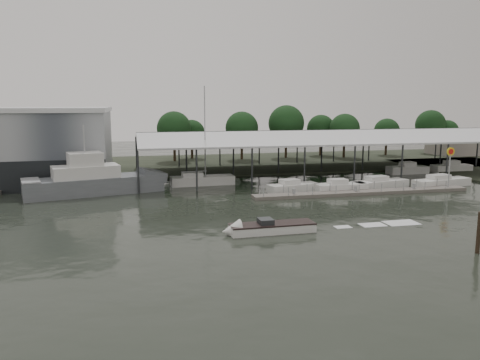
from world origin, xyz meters
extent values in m
plane|color=#232921|center=(0.00, 0.00, 0.00)|extent=(200.00, 200.00, 0.00)
cube|color=#383E2E|center=(0.00, 42.00, 0.10)|extent=(140.00, 30.00, 0.30)
cube|color=#91969A|center=(-28.00, 30.00, 5.00)|extent=(24.00, 20.00, 10.00)
cube|color=black|center=(-28.00, 19.95, 2.00)|extent=(24.00, 0.30, 4.00)
cube|color=silver|center=(-28.00, 30.00, 10.20)|extent=(24.50, 20.50, 0.60)
cube|color=#2A2D2F|center=(17.00, 28.00, 6.76)|extent=(58.00, 0.40, 0.30)
cylinder|color=#2A2D2F|center=(-12.00, 16.50, 2.75)|extent=(0.24, 0.24, 5.50)
cylinder|color=#2A2D2F|center=(-12.00, 39.50, 2.75)|extent=(0.24, 0.24, 5.50)
cylinder|color=#2A2D2F|center=(46.00, 39.50, 2.75)|extent=(0.24, 0.24, 5.50)
cube|color=slate|center=(15.00, 10.00, 0.20)|extent=(28.00, 2.00, 0.40)
cylinder|color=#999B9E|center=(2.00, 9.10, 0.80)|extent=(0.10, 0.10, 1.20)
cylinder|color=#999B9E|center=(28.00, 10.90, 0.80)|extent=(0.10, 0.10, 1.20)
cube|color=#999B9E|center=(14.00, 10.00, 0.70)|extent=(0.30, 0.30, 0.70)
cylinder|color=#999B9E|center=(27.00, 10.00, 2.50)|extent=(0.16, 0.16, 5.00)
cylinder|color=yellow|center=(27.00, 10.00, 5.00)|extent=(1.10, 0.12, 1.10)
cylinder|color=red|center=(27.00, 9.93, 5.00)|extent=(0.70, 0.05, 0.70)
cube|color=gray|center=(55.00, 45.00, 2.00)|extent=(10.00, 8.00, 4.00)
cube|color=slate|center=(-17.30, 17.65, 0.90)|extent=(17.03, 8.37, 2.40)
cube|color=slate|center=(-10.29, 19.43, 1.90)|extent=(4.10, 4.94, 1.79)
cube|color=silver|center=(-18.26, 17.41, 2.69)|extent=(8.40, 5.50, 1.80)
cube|color=silver|center=(-18.26, 17.41, 4.39)|extent=(4.60, 4.05, 1.61)
cylinder|color=#999B9E|center=(-18.26, 17.41, 6.79)|extent=(0.18, 0.18, 3.50)
cube|color=#999B9E|center=(-24.31, 15.88, 2.21)|extent=(2.97, 4.65, 0.15)
cube|color=silver|center=(-3.37, 21.07, 0.50)|extent=(8.77, 3.05, 1.40)
cube|color=silver|center=(-4.75, 21.00, 1.40)|extent=(2.86, 1.94, 0.80)
cylinder|color=#999B9E|center=(-2.94, 21.10, 7.19)|extent=(0.16, 0.16, 12.40)
cylinder|color=#999B9E|center=(-4.49, 21.01, 1.90)|extent=(3.50, 0.30, 0.12)
cube|color=silver|center=(-0.97, -4.12, 0.35)|extent=(7.52, 2.19, 0.90)
cone|color=silver|center=(-4.63, -4.21, 0.35)|extent=(1.65, 2.04, 2.00)
cube|color=black|center=(-0.97, -4.12, 0.75)|extent=(7.52, 2.25, 0.12)
cube|color=#2A2D2F|center=(-1.57, -4.13, 1.00)|extent=(1.23, 1.43, 0.50)
cube|color=silver|center=(5.76, -3.95, 0.02)|extent=(2.30, 1.50, 0.04)
cube|color=silver|center=(8.76, -3.87, 0.02)|extent=(3.10, 2.00, 0.04)
cube|color=silver|center=(11.76, -3.80, 0.02)|extent=(3.90, 2.50, 0.04)
cube|color=silver|center=(7.03, 13.23, 0.50)|extent=(6.90, 3.53, 1.10)
cube|color=silver|center=(6.53, 13.23, 1.30)|extent=(2.59, 2.05, 0.70)
cube|color=silver|center=(13.03, 12.06, 0.50)|extent=(6.58, 2.21, 1.10)
cube|color=silver|center=(12.53, 12.06, 1.30)|extent=(2.31, 1.61, 0.70)
cube|color=silver|center=(19.10, 13.19, 0.50)|extent=(8.36, 3.83, 1.10)
cube|color=silver|center=(18.60, 13.19, 1.30)|extent=(3.10, 2.16, 0.70)
cube|color=silver|center=(27.86, 12.51, 0.50)|extent=(8.88, 3.82, 1.10)
cube|color=silver|center=(27.36, 12.51, 1.30)|extent=(3.27, 2.16, 0.70)
cylinder|color=#302418|center=(12.37, -13.04, 1.28)|extent=(0.32, 0.32, 3.76)
cylinder|color=black|center=(-4.87, 46.87, 2.29)|extent=(0.50, 0.50, 4.59)
sphere|color=#193D19|center=(-4.87, 46.87, 6.42)|extent=(6.42, 6.42, 6.42)
cylinder|color=black|center=(-1.09, 50.53, 1.88)|extent=(0.50, 0.50, 3.76)
sphere|color=#193D19|center=(-1.09, 50.53, 5.26)|extent=(5.26, 5.26, 5.26)
cylinder|color=black|center=(8.17, 46.67, 2.27)|extent=(0.50, 0.50, 4.54)
sphere|color=#193D19|center=(8.17, 46.67, 6.36)|extent=(6.36, 6.36, 6.36)
cylinder|color=black|center=(17.53, 47.60, 2.56)|extent=(0.50, 0.50, 5.11)
sphere|color=#193D19|center=(17.53, 47.60, 7.16)|extent=(7.16, 7.16, 7.16)
cylinder|color=black|center=(25.95, 50.03, 2.08)|extent=(0.50, 0.50, 4.16)
sphere|color=#193D19|center=(25.95, 50.03, 5.83)|extent=(5.83, 5.83, 5.83)
cylinder|color=black|center=(29.18, 45.50, 2.15)|extent=(0.50, 0.50, 4.31)
sphere|color=#193D19|center=(29.18, 45.50, 6.03)|extent=(6.03, 6.03, 6.03)
cylinder|color=black|center=(39.67, 47.35, 1.89)|extent=(0.50, 0.50, 3.79)
sphere|color=#193D19|center=(39.67, 47.35, 5.30)|extent=(5.30, 5.30, 5.30)
cylinder|color=black|center=(51.26, 49.17, 2.30)|extent=(0.50, 0.50, 4.59)
sphere|color=#193D19|center=(51.26, 49.17, 6.43)|extent=(6.43, 6.43, 6.43)
cylinder|color=black|center=(55.06, 48.58, 1.77)|extent=(0.50, 0.50, 3.55)
sphere|color=#193D19|center=(55.06, 48.58, 4.97)|extent=(4.97, 4.97, 4.97)
camera|label=1|loc=(-12.50, -41.87, 11.09)|focal=35.00mm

